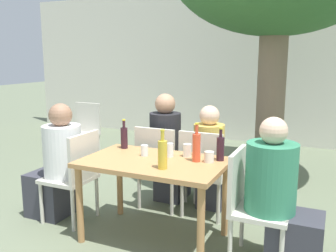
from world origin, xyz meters
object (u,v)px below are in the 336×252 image
(patio_chair_0, at_px, (76,172))
(dining_table_front, at_px, (154,171))
(patio_chair_4, at_px, (84,129))
(drinking_glass_2, at_px, (197,149))
(oil_cruet_2, at_px, (163,154))
(drinking_glass_3, at_px, (170,150))
(patio_chair_3, at_px, (204,169))
(person_seated_2, at_px, (168,154))
(wine_bottle_0, at_px, (124,137))
(wine_bottle_1, at_px, (220,148))
(patio_chair_2, at_px, (159,163))
(person_seated_0, at_px, (57,167))
(soda_bottle_3, at_px, (196,147))
(drinking_glass_1, at_px, (187,150))
(patio_chair_1, at_px, (250,200))
(person_seated_1, at_px, (281,202))
(person_seated_3, at_px, (211,163))
(drinking_glass_4, at_px, (145,150))
(drinking_glass_0, at_px, (209,157))

(patio_chair_0, bearing_deg, dining_table_front, 90.00)
(patio_chair_4, height_order, drinking_glass_2, patio_chair_4)
(oil_cruet_2, relative_size, drinking_glass_3, 2.60)
(patio_chair_3, bearing_deg, person_seated_2, -25.20)
(patio_chair_0, bearing_deg, patio_chair_4, -145.04)
(wine_bottle_0, xyz_separation_m, wine_bottle_1, (0.97, -0.02, 0.00))
(patio_chair_2, relative_size, patio_chair_3, 1.00)
(dining_table_front, height_order, person_seated_0, person_seated_0)
(person_seated_2, relative_size, wine_bottle_1, 4.24)
(dining_table_front, xyz_separation_m, soda_bottle_3, (0.35, 0.12, 0.23))
(patio_chair_0, distance_m, drinking_glass_3, 0.98)
(drinking_glass_1, bearing_deg, wine_bottle_0, 177.89)
(patio_chair_1, distance_m, wine_bottle_1, 0.52)
(person_seated_1, distance_m, wine_bottle_1, 0.68)
(person_seated_3, height_order, drinking_glass_2, person_seated_3)
(wine_bottle_1, distance_m, drinking_glass_4, 0.68)
(dining_table_front, height_order, person_seated_3, person_seated_3)
(drinking_glass_3, bearing_deg, drinking_glass_0, -2.66)
(person_seated_0, distance_m, drinking_glass_1, 1.35)
(dining_table_front, xyz_separation_m, wine_bottle_1, (0.52, 0.24, 0.21))
(person_seated_2, distance_m, person_seated_3, 0.50)
(person_seated_2, xyz_separation_m, person_seated_3, (0.49, 0.01, -0.05))
(drinking_glass_2, bearing_deg, person_seated_0, -167.26)
(drinking_glass_0, distance_m, drinking_glass_3, 0.37)
(dining_table_front, bearing_deg, drinking_glass_0, 17.76)
(drinking_glass_1, relative_size, drinking_glass_3, 0.93)
(patio_chair_3, relative_size, drinking_glass_1, 7.80)
(soda_bottle_3, bearing_deg, drinking_glass_4, -176.90)
(patio_chair_0, bearing_deg, person_seated_2, 144.71)
(patio_chair_0, xyz_separation_m, drinking_glass_3, (0.93, 0.16, 0.28))
(drinking_glass_0, bearing_deg, oil_cruet_2, -130.29)
(drinking_glass_0, bearing_deg, patio_chair_3, 113.80)
(patio_chair_0, relative_size, wine_bottle_1, 3.11)
(patio_chair_0, height_order, person_seated_3, person_seated_3)
(patio_chair_2, xyz_separation_m, wine_bottle_1, (0.77, -0.38, 0.33))
(person_seated_2, relative_size, wine_bottle_0, 4.26)
(patio_chair_2, height_order, person_seated_0, person_seated_0)
(dining_table_front, xyz_separation_m, patio_chair_3, (0.25, 0.62, -0.13))
(patio_chair_4, bearing_deg, patio_chair_3, -26.15)
(person_seated_2, xyz_separation_m, oil_cruet_2, (0.42, -1.04, 0.30))
(wine_bottle_0, distance_m, oil_cruet_2, 0.77)
(person_seated_3, bearing_deg, patio_chair_2, 26.19)
(dining_table_front, xyz_separation_m, drinking_glass_2, (0.29, 0.31, 0.15))
(patio_chair_1, distance_m, patio_chair_2, 1.26)
(patio_chair_4, bearing_deg, person_seated_3, -21.14)
(soda_bottle_3, bearing_deg, oil_cruet_2, -119.34)
(dining_table_front, xyz_separation_m, person_seated_3, (0.25, 0.86, -0.14))
(wine_bottle_0, distance_m, drinking_glass_2, 0.74)
(soda_bottle_3, xyz_separation_m, drinking_glass_3, (-0.27, 0.04, -0.07))
(wine_bottle_1, bearing_deg, drinking_glass_0, -127.89)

